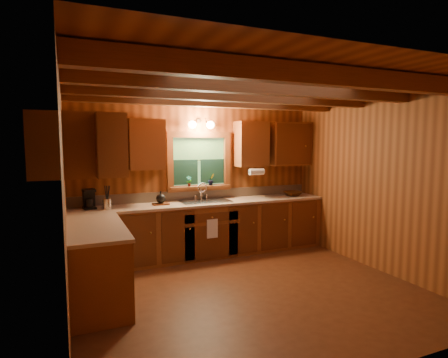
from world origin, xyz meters
TOP-DOWN VIEW (x-y plane):
  - room at (0.00, 0.00)m, footprint 4.20×4.20m
  - ceiling_beams at (0.00, 0.00)m, footprint 4.20×2.54m
  - base_cabinets at (-0.49, 1.28)m, footprint 4.20×2.22m
  - countertop at (-0.48, 1.29)m, footprint 4.20×2.24m
  - backsplash at (0.00, 1.89)m, footprint 4.20×0.02m
  - dishwasher_panel at (-1.47, 0.68)m, footprint 0.02×0.60m
  - upper_cabinets at (-0.56, 1.42)m, footprint 4.19×1.77m
  - window at (0.00, 1.87)m, footprint 1.12×0.08m
  - window_sill at (0.00, 1.82)m, footprint 1.06×0.14m
  - wall_sconce at (0.00, 1.75)m, footprint 0.45×0.21m
  - paper_towel_roll at (0.92, 1.53)m, footprint 0.27×0.11m
  - dish_towel at (0.00, 1.26)m, footprint 0.18×0.01m
  - sink at (0.00, 1.60)m, footprint 0.82×0.48m
  - coffee_maker at (-1.78, 1.69)m, footprint 0.16×0.21m
  - utensil_crock at (-1.55, 1.52)m, footprint 0.12×0.12m
  - cutting_board at (-0.73, 1.61)m, footprint 0.25×0.18m
  - teakettle at (-0.73, 1.61)m, footprint 0.15×0.15m
  - wicker_basket at (1.71, 1.59)m, footprint 0.33×0.33m
  - potted_plant_left at (-0.21, 1.80)m, footprint 0.10×0.07m
  - potted_plant_right at (0.20, 1.81)m, footprint 0.13×0.11m

SIDE VIEW (x-z plane):
  - base_cabinets at x=-0.49m, z-range 0.00..0.86m
  - dishwasher_panel at x=-1.47m, z-range 0.03..0.83m
  - dish_towel at x=0.00m, z-range 0.37..0.67m
  - sink at x=0.00m, z-range 0.64..1.07m
  - countertop at x=-0.48m, z-range 0.86..0.90m
  - cutting_board at x=-0.73m, z-range 0.90..0.92m
  - wicker_basket at x=1.71m, z-range 0.90..0.98m
  - backsplash at x=0.00m, z-range 0.90..1.06m
  - utensil_crock at x=-1.55m, z-range 0.81..1.16m
  - teakettle at x=-0.73m, z-range 0.90..1.09m
  - coffee_maker at x=-1.78m, z-range 0.90..1.19m
  - window_sill at x=0.00m, z-range 1.10..1.14m
  - potted_plant_left at x=-0.21m, z-range 1.14..1.32m
  - potted_plant_right at x=0.20m, z-range 1.14..1.34m
  - room at x=0.00m, z-range -0.80..3.40m
  - paper_towel_roll at x=0.92m, z-range 1.31..1.42m
  - window at x=0.00m, z-range 1.03..2.03m
  - upper_cabinets at x=-0.56m, z-range 1.45..2.23m
  - wall_sconce at x=0.00m, z-range 2.08..2.25m
  - ceiling_beams at x=0.00m, z-range 2.40..2.58m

